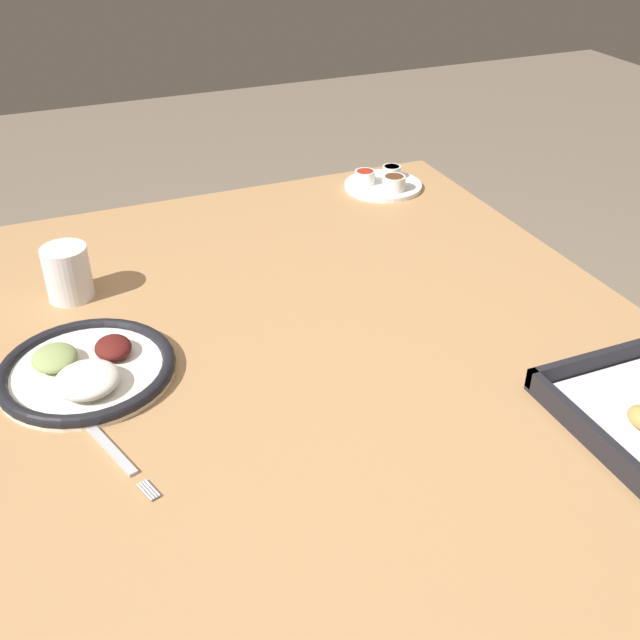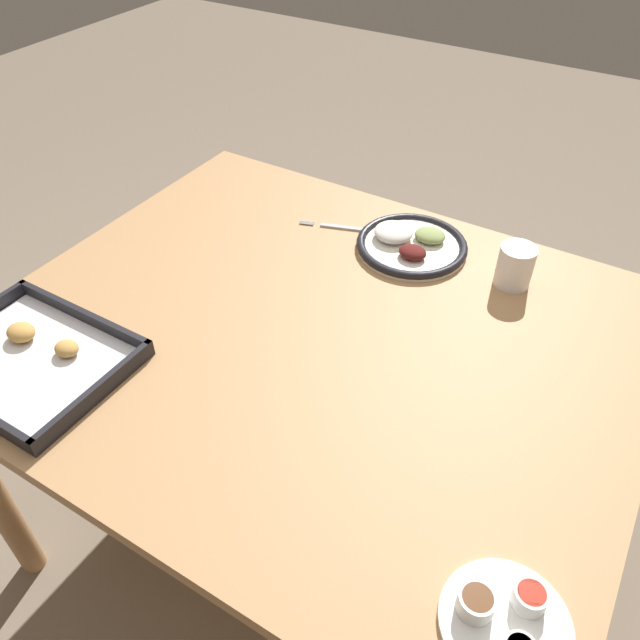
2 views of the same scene
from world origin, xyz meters
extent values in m
plane|color=#7A6B59|center=(0.00, 0.00, 0.00)|extent=(8.00, 8.00, 0.00)
cube|color=#AD7F51|center=(0.00, 0.00, 0.73)|extent=(1.26, 1.05, 0.03)
cylinder|color=#AD7F51|center=(-0.58, -0.48, 0.36)|extent=(0.06, 0.06, 0.71)
cylinder|color=#AD7F51|center=(0.58, -0.48, 0.36)|extent=(0.06, 0.06, 0.71)
cylinder|color=white|center=(-0.05, -0.35, 0.75)|extent=(0.25, 0.25, 0.01)
torus|color=black|center=(-0.05, -0.35, 0.76)|extent=(0.26, 0.26, 0.02)
ellipsoid|color=silver|center=(0.00, -0.36, 0.77)|extent=(0.09, 0.09, 0.03)
ellipsoid|color=#511614|center=(-0.07, -0.31, 0.77)|extent=(0.06, 0.05, 0.03)
ellipsoid|color=#8C9E5B|center=(-0.08, -0.39, 0.77)|extent=(0.07, 0.07, 0.03)
cube|color=#B2B2B7|center=(0.11, -0.36, 0.75)|extent=(0.16, 0.06, 0.00)
cylinder|color=#B2B2B7|center=(0.22, -0.32, 0.75)|extent=(0.03, 0.01, 0.00)
cylinder|color=#B2B2B7|center=(0.22, -0.32, 0.75)|extent=(0.03, 0.01, 0.00)
cylinder|color=#B2B2B7|center=(0.22, -0.32, 0.75)|extent=(0.03, 0.01, 0.00)
cylinder|color=#B2B2B7|center=(0.21, -0.31, 0.75)|extent=(0.03, 0.01, 0.00)
cylinder|color=white|center=(-0.51, 0.36, 0.75)|extent=(0.17, 0.17, 0.01)
cylinder|color=silver|center=(-0.53, 0.32, 0.77)|extent=(0.05, 0.05, 0.03)
cylinder|color=#B22819|center=(-0.53, 0.32, 0.78)|extent=(0.04, 0.04, 0.01)
cylinder|color=silver|center=(-0.47, 0.37, 0.77)|extent=(0.05, 0.05, 0.03)
cylinder|color=#593319|center=(-0.47, 0.37, 0.78)|extent=(0.04, 0.04, 0.01)
cube|color=black|center=(0.40, 0.36, 0.75)|extent=(0.36, 0.28, 0.01)
cube|color=silver|center=(0.40, 0.36, 0.75)|extent=(0.34, 0.26, 0.00)
cube|color=black|center=(0.40, 0.22, 0.76)|extent=(0.36, 0.01, 0.03)
cube|color=black|center=(0.23, 0.36, 0.76)|extent=(0.01, 0.28, 0.03)
ellipsoid|color=#C18E47|center=(0.46, 0.32, 0.77)|extent=(0.06, 0.05, 0.03)
ellipsoid|color=#C18E47|center=(0.36, 0.31, 0.77)|extent=(0.05, 0.04, 0.03)
cylinder|color=white|center=(-0.29, -0.35, 0.79)|extent=(0.08, 0.08, 0.09)
camera|label=1|loc=(0.89, -0.38, 1.40)|focal=42.00mm
camera|label=2|loc=(-0.49, 0.78, 1.58)|focal=35.00mm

